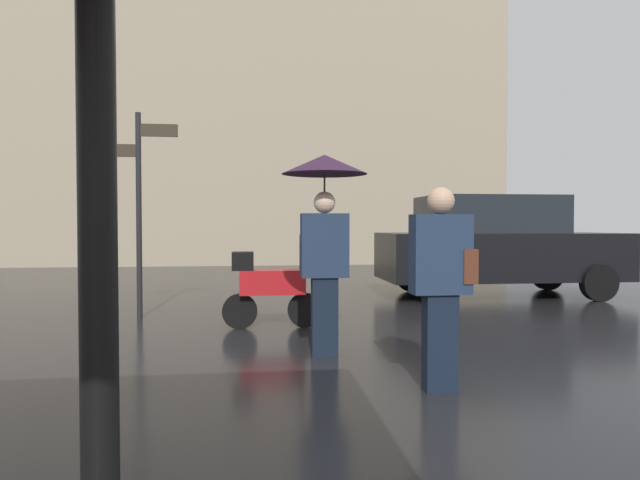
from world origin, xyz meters
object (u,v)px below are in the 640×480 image
object	(u,v)px
pedestrian_with_bag	(442,276)
street_signpost	(139,194)
pedestrian_with_umbrella	(325,207)
parked_car_left	(497,245)
parked_scooter	(269,286)

from	to	relation	value
pedestrian_with_bag	street_signpost	world-z (taller)	street_signpost
pedestrian_with_bag	street_signpost	size ratio (longest dim) A/B	0.56
pedestrian_with_umbrella	parked_car_left	bearing A→B (deg)	-38.32
pedestrian_with_bag	parked_scooter	size ratio (longest dim) A/B	1.27
pedestrian_with_umbrella	pedestrian_with_bag	distance (m)	1.67
parked_scooter	pedestrian_with_bag	bearing A→B (deg)	-67.00
pedestrian_with_bag	parked_scooter	bearing A→B (deg)	136.35
parked_car_left	street_signpost	world-z (taller)	street_signpost
pedestrian_with_umbrella	pedestrian_with_bag	bearing A→B (deg)	-145.72
parked_scooter	street_signpost	world-z (taller)	street_signpost
parked_scooter	street_signpost	xyz separation A→B (m)	(-1.85, 0.99, 1.26)
pedestrian_with_umbrella	street_signpost	xyz separation A→B (m)	(-2.38, 2.60, 0.26)
parked_scooter	parked_car_left	size ratio (longest dim) A/B	0.29
pedestrian_with_bag	parked_car_left	size ratio (longest dim) A/B	0.37
pedestrian_with_umbrella	parked_scooter	bearing A→B (deg)	21.66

